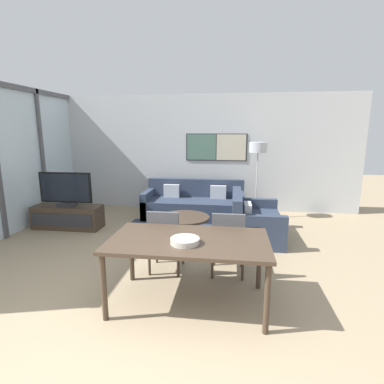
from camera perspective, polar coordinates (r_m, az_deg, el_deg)
name	(u,v)px	position (r m, az deg, el deg)	size (l,w,h in m)	color
ground_plane	(132,360)	(3.02, -11.36, -28.88)	(24.00, 24.00, 0.00)	#9E896B
wall_back	(199,153)	(7.39, 1.39, 7.43)	(7.63, 0.09, 2.80)	silver
area_rug	(185,237)	(5.62, -1.40, -8.60)	(2.58, 2.04, 0.01)	#333D4C
tv_console	(68,217)	(6.58, -22.57, -4.39)	(1.37, 0.47, 0.46)	#423326
television	(66,189)	(6.46, -22.95, 0.46)	(1.08, 0.20, 0.68)	#2D2D33
sofa_main	(194,205)	(6.85, 0.41, -2.49)	(2.25, 0.89, 0.83)	#2D384C
sofa_side	(252,223)	(5.64, 11.33, -5.84)	(0.89, 1.36, 0.83)	#2D384C
coffee_table	(185,222)	(5.52, -1.41, -5.68)	(0.92, 0.92, 0.40)	#423326
dining_table	(189,245)	(3.37, -0.64, -10.06)	(1.76, 0.98, 0.77)	#423326
dining_chair_left	(165,238)	(4.17, -5.13, -8.75)	(0.46, 0.46, 0.90)	#4C4C51
dining_chair_centre	(228,241)	(4.09, 6.90, -9.18)	(0.46, 0.46, 0.90)	#4C4C51
fruit_bowl	(185,240)	(3.20, -1.35, -9.21)	(0.31, 0.31, 0.06)	#B7B2A8
floor_lamp	(258,153)	(6.68, 12.47, 7.34)	(0.39, 0.39, 1.70)	#2D2D33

